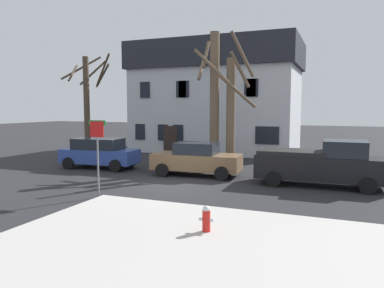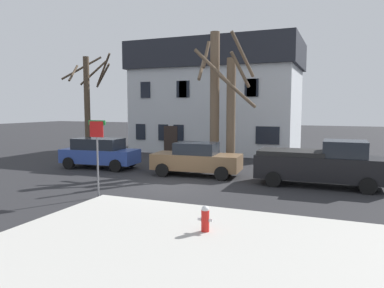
{
  "view_description": "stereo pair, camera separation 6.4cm",
  "coord_description": "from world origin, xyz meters",
  "px_view_note": "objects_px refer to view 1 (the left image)",
  "views": [
    {
      "loc": [
        7.06,
        -14.56,
        3.47
      ],
      "look_at": [
        0.25,
        2.34,
        1.66
      ],
      "focal_mm": 34.42,
      "sensor_mm": 36.0,
      "label": 1
    },
    {
      "loc": [
        7.12,
        -14.54,
        3.47
      ],
      "look_at": [
        0.25,
        2.34,
        1.66
      ],
      "focal_mm": 34.42,
      "sensor_mm": 36.0,
      "label": 2
    }
  ],
  "objects_px": {
    "building_main": "(217,97)",
    "tree_bare_mid": "(214,97)",
    "fire_hydrant": "(206,218)",
    "bicycle_leaning": "(112,158)",
    "car_blue_wagon": "(99,153)",
    "street_sign_pole": "(97,144)",
    "pickup_truck_black": "(321,164)",
    "car_brown_sedan": "(196,159)",
    "tree_bare_far": "(232,109)",
    "tree_bare_near": "(88,101)"
  },
  "relations": [
    {
      "from": "bicycle_leaning",
      "to": "street_sign_pole",
      "type": "bearing_deg",
      "value": -59.12
    },
    {
      "from": "tree_bare_mid",
      "to": "tree_bare_near",
      "type": "bearing_deg",
      "value": 177.12
    },
    {
      "from": "tree_bare_mid",
      "to": "pickup_truck_black",
      "type": "relative_size",
      "value": 1.39
    },
    {
      "from": "tree_bare_far",
      "to": "bicycle_leaning",
      "type": "bearing_deg",
      "value": -174.08
    },
    {
      "from": "tree_bare_mid",
      "to": "car_brown_sedan",
      "type": "relative_size",
      "value": 1.67
    },
    {
      "from": "building_main",
      "to": "tree_bare_mid",
      "type": "height_order",
      "value": "building_main"
    },
    {
      "from": "street_sign_pole",
      "to": "building_main",
      "type": "bearing_deg",
      "value": 92.45
    },
    {
      "from": "fire_hydrant",
      "to": "car_brown_sedan",
      "type": "bearing_deg",
      "value": 112.99
    },
    {
      "from": "tree_bare_far",
      "to": "car_blue_wagon",
      "type": "height_order",
      "value": "tree_bare_far"
    },
    {
      "from": "car_blue_wagon",
      "to": "bicycle_leaning",
      "type": "xyz_separation_m",
      "value": [
        -0.33,
        1.73,
        -0.53
      ]
    },
    {
      "from": "building_main",
      "to": "car_blue_wagon",
      "type": "height_order",
      "value": "building_main"
    },
    {
      "from": "fire_hydrant",
      "to": "bicycle_leaning",
      "type": "distance_m",
      "value": 13.96
    },
    {
      "from": "tree_bare_far",
      "to": "car_blue_wagon",
      "type": "xyz_separation_m",
      "value": [
        -7.11,
        -2.5,
        -2.5
      ]
    },
    {
      "from": "tree_bare_mid",
      "to": "street_sign_pole",
      "type": "relative_size",
      "value": 2.57
    },
    {
      "from": "tree_bare_far",
      "to": "street_sign_pole",
      "type": "bearing_deg",
      "value": -109.41
    },
    {
      "from": "car_brown_sedan",
      "to": "street_sign_pole",
      "type": "distance_m",
      "value": 6.15
    },
    {
      "from": "tree_bare_mid",
      "to": "bicycle_leaning",
      "type": "height_order",
      "value": "tree_bare_mid"
    },
    {
      "from": "tree_bare_near",
      "to": "car_blue_wagon",
      "type": "distance_m",
      "value": 5.26
    },
    {
      "from": "tree_bare_near",
      "to": "tree_bare_mid",
      "type": "height_order",
      "value": "tree_bare_mid"
    },
    {
      "from": "car_blue_wagon",
      "to": "street_sign_pole",
      "type": "distance_m",
      "value": 7.25
    },
    {
      "from": "building_main",
      "to": "street_sign_pole",
      "type": "bearing_deg",
      "value": -87.55
    },
    {
      "from": "tree_bare_near",
      "to": "car_brown_sedan",
      "type": "distance_m",
      "value": 10.05
    },
    {
      "from": "pickup_truck_black",
      "to": "street_sign_pole",
      "type": "xyz_separation_m",
      "value": [
        -7.84,
        -5.47,
        1.09
      ]
    },
    {
      "from": "tree_bare_far",
      "to": "bicycle_leaning",
      "type": "distance_m",
      "value": 8.07
    },
    {
      "from": "tree_bare_far",
      "to": "pickup_truck_black",
      "type": "xyz_separation_m",
      "value": [
        4.91,
        -2.84,
        -2.4
      ]
    },
    {
      "from": "street_sign_pole",
      "to": "fire_hydrant",
      "type": "bearing_deg",
      "value": -24.6
    },
    {
      "from": "building_main",
      "to": "pickup_truck_black",
      "type": "bearing_deg",
      "value": -52.88
    },
    {
      "from": "tree_bare_far",
      "to": "street_sign_pole",
      "type": "relative_size",
      "value": 2.49
    },
    {
      "from": "car_brown_sedan",
      "to": "bicycle_leaning",
      "type": "xyz_separation_m",
      "value": [
        -6.32,
        1.8,
        -0.48
      ]
    },
    {
      "from": "tree_bare_mid",
      "to": "bicycle_leaning",
      "type": "relative_size",
      "value": 4.42
    },
    {
      "from": "building_main",
      "to": "pickup_truck_black",
      "type": "xyz_separation_m",
      "value": [
        8.56,
        -11.31,
        -3.35
      ]
    },
    {
      "from": "building_main",
      "to": "car_brown_sedan",
      "type": "relative_size",
      "value": 2.81
    },
    {
      "from": "building_main",
      "to": "tree_bare_mid",
      "type": "xyz_separation_m",
      "value": [
        2.55,
        -8.38,
        -0.31
      ]
    },
    {
      "from": "tree_bare_near",
      "to": "fire_hydrant",
      "type": "relative_size",
      "value": 9.95
    },
    {
      "from": "car_blue_wagon",
      "to": "street_sign_pole",
      "type": "bearing_deg",
      "value": -54.26
    },
    {
      "from": "tree_bare_far",
      "to": "fire_hydrant",
      "type": "bearing_deg",
      "value": -77.65
    },
    {
      "from": "fire_hydrant",
      "to": "street_sign_pole",
      "type": "bearing_deg",
      "value": 155.4
    },
    {
      "from": "bicycle_leaning",
      "to": "car_blue_wagon",
      "type": "bearing_deg",
      "value": -79.27
    },
    {
      "from": "tree_bare_far",
      "to": "fire_hydrant",
      "type": "height_order",
      "value": "tree_bare_far"
    },
    {
      "from": "tree_bare_mid",
      "to": "car_blue_wagon",
      "type": "bearing_deg",
      "value": -156.69
    },
    {
      "from": "car_blue_wagon",
      "to": "bicycle_leaning",
      "type": "bearing_deg",
      "value": 100.73
    },
    {
      "from": "car_brown_sedan",
      "to": "street_sign_pole",
      "type": "relative_size",
      "value": 1.54
    },
    {
      "from": "car_brown_sedan",
      "to": "bicycle_leaning",
      "type": "height_order",
      "value": "car_brown_sedan"
    },
    {
      "from": "tree_bare_near",
      "to": "fire_hydrant",
      "type": "height_order",
      "value": "tree_bare_near"
    },
    {
      "from": "tree_bare_mid",
      "to": "car_blue_wagon",
      "type": "xyz_separation_m",
      "value": [
        -6.01,
        -2.59,
        -3.14
      ]
    },
    {
      "from": "pickup_truck_black",
      "to": "street_sign_pole",
      "type": "height_order",
      "value": "street_sign_pole"
    },
    {
      "from": "building_main",
      "to": "car_brown_sedan",
      "type": "bearing_deg",
      "value": -77.07
    },
    {
      "from": "car_blue_wagon",
      "to": "pickup_truck_black",
      "type": "relative_size",
      "value": 0.81
    },
    {
      "from": "tree_bare_far",
      "to": "fire_hydrant",
      "type": "relative_size",
      "value": 10.46
    },
    {
      "from": "car_brown_sedan",
      "to": "pickup_truck_black",
      "type": "height_order",
      "value": "pickup_truck_black"
    }
  ]
}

